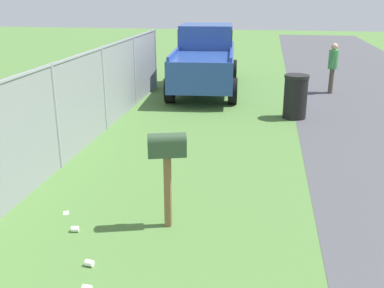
% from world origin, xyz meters
% --- Properties ---
extents(mailbox, '(0.33, 0.55, 1.37)m').
position_xyz_m(mailbox, '(6.09, 0.69, 1.10)').
color(mailbox, brown).
rests_on(mailbox, ground).
extents(pickup_truck, '(5.62, 2.43, 2.09)m').
position_xyz_m(pickup_truck, '(15.36, 1.44, 1.10)').
color(pickup_truck, '#284793').
rests_on(pickup_truck, ground).
extents(trash_bin, '(0.63, 0.63, 1.13)m').
position_xyz_m(trash_bin, '(12.15, -1.34, 0.57)').
color(trash_bin, black).
rests_on(trash_bin, ground).
extents(pedestrian, '(0.48, 0.30, 1.59)m').
position_xyz_m(pedestrian, '(15.42, -2.65, 0.92)').
color(pedestrian, '#4C4238').
rests_on(pedestrian, ground).
extents(fence_section, '(14.99, 0.07, 1.95)m').
position_xyz_m(fence_section, '(7.90, 3.15, 1.05)').
color(fence_section, '#9EA3A8').
rests_on(fence_section, ground).
extents(litter_cup_far_scatter, '(0.10, 0.11, 0.08)m').
position_xyz_m(litter_cup_far_scatter, '(5.71, 1.92, 0.04)').
color(litter_cup_far_scatter, white).
rests_on(litter_cup_far_scatter, ground).
extents(litter_cup_midfield_a, '(0.09, 0.11, 0.08)m').
position_xyz_m(litter_cup_midfield_a, '(4.97, 1.42, 0.04)').
color(litter_cup_midfield_a, white).
rests_on(litter_cup_midfield_a, ground).
extents(litter_wrapper_near_hydrant, '(0.14, 0.13, 0.01)m').
position_xyz_m(litter_wrapper_near_hydrant, '(6.19, 2.28, 0.00)').
color(litter_wrapper_near_hydrant, silver).
rests_on(litter_wrapper_near_hydrant, ground).
extents(litter_cup_midfield_b, '(0.09, 0.11, 0.08)m').
position_xyz_m(litter_cup_midfield_b, '(4.50, 1.26, 0.04)').
color(litter_cup_midfield_b, white).
rests_on(litter_cup_midfield_b, ground).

